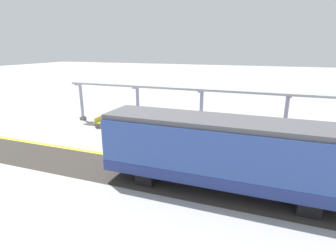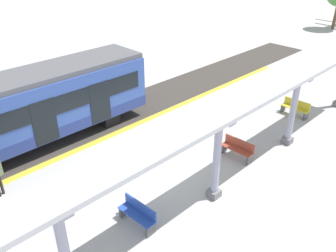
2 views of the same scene
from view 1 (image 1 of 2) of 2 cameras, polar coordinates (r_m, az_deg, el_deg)
name	(u,v)px [view 1 (image 1 of 2)]	position (r m, az deg, el deg)	size (l,w,h in m)	color
ground_plane	(193,146)	(18.52, 5.35, -4.27)	(176.00, 176.00, 0.00)	#A8A7A4
tactile_edge_strip	(177,165)	(15.54, 2.03, -8.41)	(0.38, 29.09, 0.01)	gold
trackbed	(166,179)	(14.03, -0.33, -11.31)	(3.20, 41.09, 0.01)	#38332D
train_near_carriage	(224,154)	(12.63, 11.87, -5.84)	(2.65, 11.45, 3.48)	#304D9C
canopy_pillar_second	(285,119)	(20.48, 23.91, 1.48)	(1.10, 0.44, 3.42)	slate
canopy_pillar_third	(201,112)	(20.94, 7.15, 3.11)	(1.10, 0.44, 3.42)	slate
canopy_pillar_fourth	(138,106)	(22.81, -6.51, 4.24)	(1.10, 0.44, 3.42)	slate
canopy_pillar_fifth	(82,102)	(25.92, -18.09, 5.01)	(1.10, 0.44, 3.42)	slate
canopy_beam	(205,89)	(20.56, 7.88, 7.84)	(1.20, 23.87, 0.16)	#A8AAB2
bench_near_end	(163,127)	(21.20, -1.06, -0.22)	(1.51, 0.49, 0.86)	#963E2C
bench_mid_platform	(237,135)	(19.96, 14.70, -1.85)	(1.52, 0.51, 0.86)	#2648AA
bench_far_end	(101,121)	(23.62, -14.17, 1.03)	(1.50, 0.45, 0.86)	gold
trash_bin	(302,141)	(20.05, 26.81, -2.93)	(0.48, 0.48, 0.98)	#25242A
platform_info_sign	(301,136)	(18.34, 26.69, -1.85)	(0.56, 0.10, 2.20)	#4C4C51
passenger_waiting_near_edge	(282,157)	(15.16, 23.35, -6.09)	(0.40, 0.54, 1.72)	#292321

